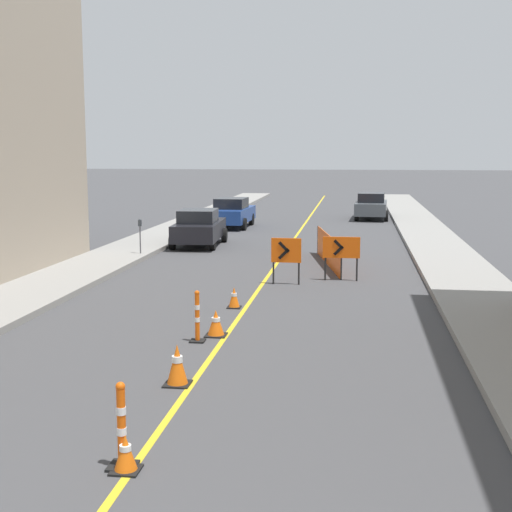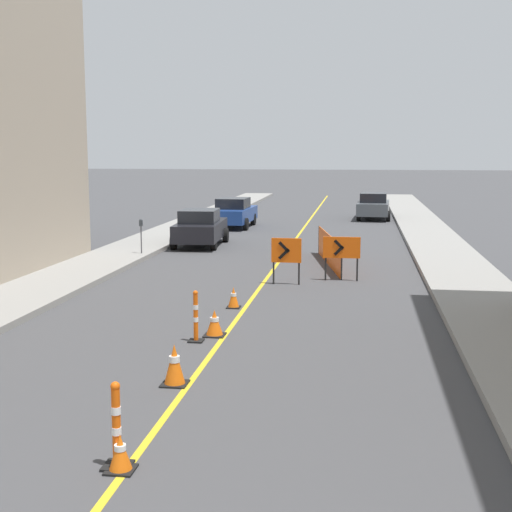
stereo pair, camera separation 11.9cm
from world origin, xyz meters
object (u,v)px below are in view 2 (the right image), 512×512
at_px(delineator_post_front, 117,431).
at_px(parked_car_curb_far, 373,206).
at_px(traffic_cone_second, 120,453).
at_px(arrow_barricade_secondary, 342,249).
at_px(delineator_post_rear, 196,320).
at_px(parked_car_curb_mid, 234,213).
at_px(traffic_cone_third, 174,365).
at_px(traffic_cone_fourth, 214,323).
at_px(parked_car_curb_near, 200,227).
at_px(traffic_cone_fifth, 234,298).
at_px(parking_meter_far_curb, 141,229).
at_px(arrow_barricade_primary, 286,252).

bearing_deg(delineator_post_front, parked_car_curb_far, 83.63).
bearing_deg(traffic_cone_second, delineator_post_front, 127.73).
distance_m(delineator_post_front, arrow_barricade_secondary, 14.20).
xyz_separation_m(delineator_post_rear, parked_car_curb_mid, (-3.22, 22.79, 0.31)).
distance_m(delineator_post_front, delineator_post_rear, 6.21).
relative_size(traffic_cone_third, arrow_barricade_secondary, 0.53).
height_order(traffic_cone_fourth, parked_car_curb_near, parked_car_curb_near).
xyz_separation_m(traffic_cone_second, parked_car_curb_near, (-3.82, 21.59, 0.56)).
bearing_deg(parked_car_curb_near, delineator_post_front, -83.44).
distance_m(traffic_cone_fifth, parked_car_curb_mid, 19.68).
xyz_separation_m(delineator_post_front, arrow_barricade_secondary, (2.53, 13.97, 0.50)).
xyz_separation_m(arrow_barricade_secondary, parking_meter_far_curb, (-7.75, 3.77, 0.11)).
distance_m(traffic_cone_fourth, delineator_post_front, 6.73).
relative_size(parked_car_curb_near, parked_car_curb_mid, 1.01).
distance_m(parked_car_curb_near, parked_car_curb_far, 15.25).
distance_m(arrow_barricade_primary, parked_car_curb_far, 21.82).
bearing_deg(traffic_cone_third, delineator_post_rear, 95.55).
xyz_separation_m(traffic_cone_fifth, parking_meter_far_curb, (-5.05, 8.13, 0.85)).
xyz_separation_m(traffic_cone_third, delineator_post_rear, (-0.28, 2.85, 0.12)).
bearing_deg(delineator_post_front, traffic_cone_fifth, 90.99).
distance_m(parked_car_curb_far, parking_meter_far_curb, 19.25).
bearing_deg(traffic_cone_fourth, arrow_barricade_secondary, 70.12).
bearing_deg(parked_car_curb_far, traffic_cone_fifth, -96.08).
distance_m(traffic_cone_second, delineator_post_rear, 6.32).
xyz_separation_m(delineator_post_front, parked_car_curb_mid, (-3.60, 28.98, 0.30)).
relative_size(traffic_cone_third, parked_car_curb_near, 0.17).
height_order(arrow_barricade_primary, parking_meter_far_curb, parking_meter_far_curb).
relative_size(traffic_cone_fifth, parking_meter_far_curb, 0.41).
xyz_separation_m(delineator_post_front, arrow_barricade_primary, (0.87, 13.09, 0.50)).
xyz_separation_m(delineator_post_rear, arrow_barricade_primary, (1.25, 6.90, 0.51)).
xyz_separation_m(arrow_barricade_primary, parking_meter_far_curb, (-6.08, 4.65, 0.12)).
bearing_deg(arrow_barricade_secondary, traffic_cone_third, -104.30).
bearing_deg(traffic_cone_fifth, delineator_post_front, -89.01).
distance_m(parked_car_curb_mid, parked_car_curb_far, 9.41).
bearing_deg(parked_car_curb_mid, traffic_cone_second, -80.66).
bearing_deg(parked_car_curb_mid, traffic_cone_third, -80.11).
bearing_deg(traffic_cone_fifth, arrow_barricade_secondary, 58.24).
height_order(traffic_cone_second, parking_meter_far_curb, parking_meter_far_curb).
height_order(traffic_cone_fifth, delineator_post_rear, delineator_post_rear).
bearing_deg(parked_car_curb_far, arrow_barricade_secondary, -90.64).
bearing_deg(parking_meter_far_curb, traffic_cone_fifth, -58.16).
relative_size(traffic_cone_fifth, arrow_barricade_secondary, 0.39).
distance_m(traffic_cone_third, parked_car_curb_near, 18.52).
bearing_deg(parked_car_curb_near, delineator_post_rear, -80.95).
bearing_deg(traffic_cone_third, arrow_barricade_secondary, 76.05).
distance_m(delineator_post_front, parked_car_curb_mid, 29.21).
bearing_deg(parked_car_curb_mid, delineator_post_rear, -79.83).
relative_size(delineator_post_rear, parked_car_curb_far, 0.26).
bearing_deg(traffic_cone_third, parked_car_curb_far, 82.77).
bearing_deg(traffic_cone_fifth, traffic_cone_third, -89.47).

